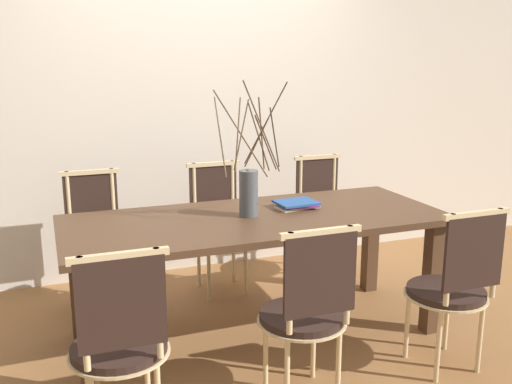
# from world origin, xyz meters

# --- Properties ---
(ground_plane) EXTENTS (16.00, 16.00, 0.00)m
(ground_plane) POSITION_xyz_m (0.00, 0.00, 0.00)
(ground_plane) COLOR olive
(wall_rear) EXTENTS (12.00, 0.06, 3.20)m
(wall_rear) POSITION_xyz_m (0.00, 1.30, 1.60)
(wall_rear) COLOR beige
(wall_rear) RESTS_ON ground_plane
(dining_table) EXTENTS (2.26, 0.92, 0.75)m
(dining_table) POSITION_xyz_m (0.00, 0.00, 0.65)
(dining_table) COLOR #4C3321
(dining_table) RESTS_ON ground_plane
(chair_near_leftend) EXTENTS (0.44, 0.44, 0.93)m
(chair_near_leftend) POSITION_xyz_m (-0.91, -0.77, 0.50)
(chair_near_leftend) COLOR black
(chair_near_leftend) RESTS_ON ground_plane
(chair_near_left) EXTENTS (0.44, 0.44, 0.93)m
(chair_near_left) POSITION_xyz_m (-0.03, -0.77, 0.50)
(chair_near_left) COLOR black
(chair_near_left) RESTS_ON ground_plane
(chair_near_center) EXTENTS (0.44, 0.44, 0.93)m
(chair_near_center) POSITION_xyz_m (0.83, -0.77, 0.50)
(chair_near_center) COLOR black
(chair_near_center) RESTS_ON ground_plane
(chair_far_leftend) EXTENTS (0.44, 0.44, 0.93)m
(chair_far_leftend) POSITION_xyz_m (-0.87, 0.77, 0.50)
(chair_far_leftend) COLOR black
(chair_far_leftend) RESTS_ON ground_plane
(chair_far_left) EXTENTS (0.44, 0.44, 0.93)m
(chair_far_left) POSITION_xyz_m (0.00, 0.77, 0.50)
(chair_far_left) COLOR black
(chair_far_left) RESTS_ON ground_plane
(chair_far_center) EXTENTS (0.44, 0.44, 0.93)m
(chair_far_center) POSITION_xyz_m (0.85, 0.77, 0.50)
(chair_far_center) COLOR black
(chair_far_center) RESTS_ON ground_plane
(vase_centerpiece) EXTENTS (0.44, 0.44, 0.80)m
(vase_centerpiece) POSITION_xyz_m (-0.03, 0.03, 0.92)
(vase_centerpiece) COLOR #4C5156
(vase_centerpiece) RESTS_ON dining_table
(book_stack) EXTENTS (0.27, 0.22, 0.04)m
(book_stack) POSITION_xyz_m (0.32, 0.10, 0.78)
(book_stack) COLOR beige
(book_stack) RESTS_ON dining_table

